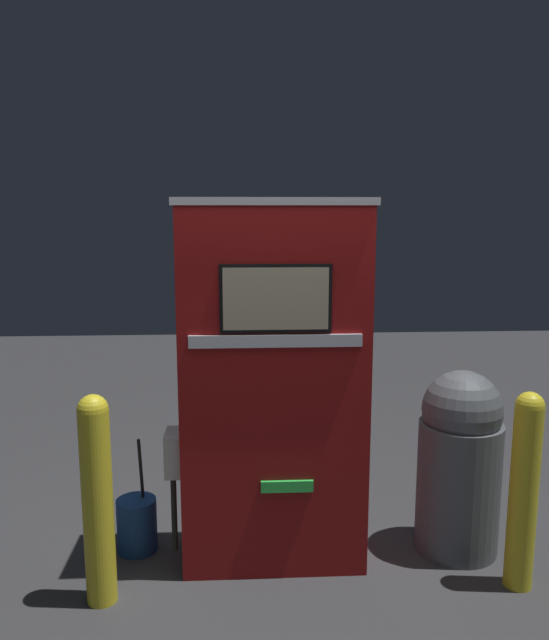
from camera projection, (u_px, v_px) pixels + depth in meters
ground_plane at (276, 578)px, 3.46m from camera, size 14.00×14.00×0.00m
gas_pump at (273, 386)px, 3.50m from camera, size 1.13×0.49×2.08m
safety_bollard at (97, 495)px, 3.16m from camera, size 0.16×0.16×1.12m
trash_bin at (459, 460)px, 3.68m from camera, size 0.49×0.49×1.10m
safety_bollard_far at (524, 486)px, 3.30m from camera, size 0.15×0.15×1.09m
squeegee_bucket at (137, 524)px, 3.72m from camera, size 0.24×0.24×0.71m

